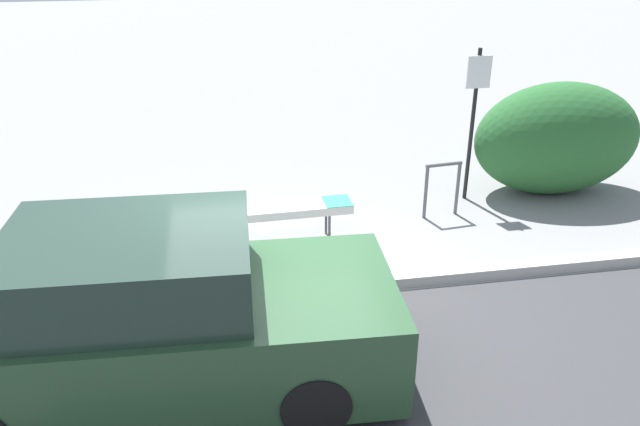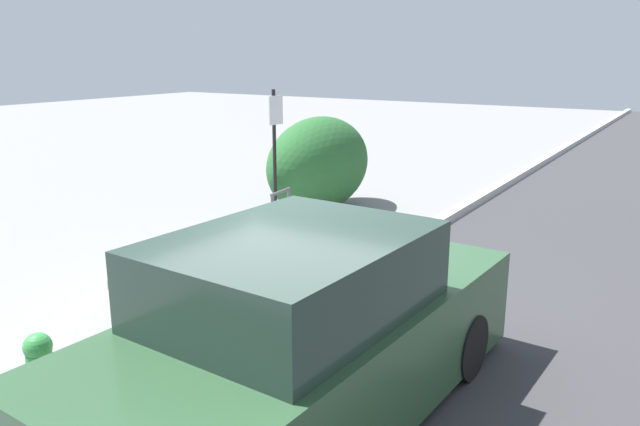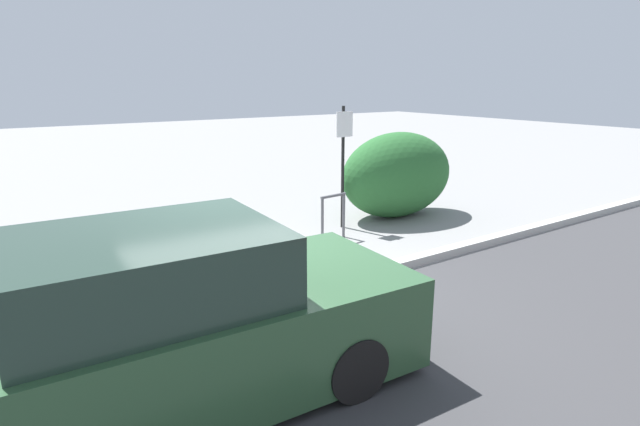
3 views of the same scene
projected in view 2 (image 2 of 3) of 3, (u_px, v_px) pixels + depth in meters
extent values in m
plane|color=gray|center=(275.00, 324.00, 6.79)|extent=(60.00, 60.00, 0.00)
cube|color=#B7B7B2|center=(275.00, 318.00, 6.77)|extent=(60.00, 0.20, 0.13)
cylinder|color=#515156|center=(151.00, 304.00, 6.81)|extent=(0.04, 0.04, 0.41)
cylinder|color=#515156|center=(233.00, 266.00, 8.00)|extent=(0.04, 0.04, 0.41)
cylinder|color=#515156|center=(137.00, 300.00, 6.91)|extent=(0.04, 0.04, 0.41)
cylinder|color=#515156|center=(220.00, 263.00, 8.11)|extent=(0.04, 0.04, 0.41)
cube|color=silver|center=(187.00, 261.00, 7.39)|extent=(2.07, 0.45, 0.11)
cube|color=teal|center=(232.00, 238.00, 8.08)|extent=(0.37, 0.40, 0.01)
cylinder|color=#515156|center=(273.00, 221.00, 9.42)|extent=(0.05, 0.05, 0.80)
cylinder|color=#515156|center=(289.00, 213.00, 9.85)|extent=(0.05, 0.05, 0.80)
cylinder|color=#515156|center=(281.00, 192.00, 9.53)|extent=(0.55, 0.11, 0.05)
cylinder|color=black|center=(275.00, 161.00, 10.22)|extent=(0.06, 0.06, 2.30)
cube|color=white|center=(276.00, 110.00, 10.00)|extent=(0.36, 0.02, 0.46)
cylinder|color=#338C3F|center=(43.00, 388.00, 4.92)|extent=(0.20, 0.20, 0.60)
sphere|color=#338C3F|center=(38.00, 347.00, 4.83)|extent=(0.22, 0.22, 0.22)
cylinder|color=#338C3F|center=(26.00, 389.00, 4.79)|extent=(0.08, 0.07, 0.07)
cylinder|color=#338C3F|center=(58.00, 373.00, 5.02)|extent=(0.08, 0.07, 0.07)
ellipsoid|color=#28602D|center=(319.00, 164.00, 11.48)|extent=(2.64, 1.45, 1.74)
cylinder|color=black|center=(321.00, 306.00, 6.51)|extent=(0.61, 0.21, 0.60)
cylinder|color=black|center=(467.00, 346.00, 5.62)|extent=(0.61, 0.21, 0.60)
cube|color=#2D5133|center=(307.00, 355.00, 4.94)|extent=(4.39, 1.95, 0.88)
cube|color=#253930|center=(293.00, 275.00, 4.62)|extent=(2.14, 1.67, 0.62)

